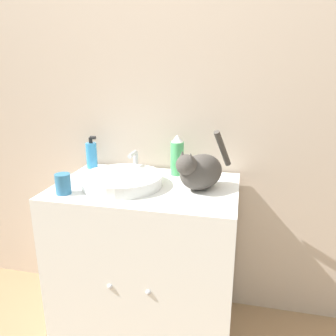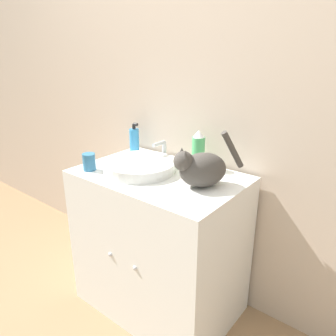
{
  "view_description": "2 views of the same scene",
  "coord_description": "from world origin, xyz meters",
  "px_view_note": "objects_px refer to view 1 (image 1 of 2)",
  "views": [
    {
      "loc": [
        0.42,
        -1.1,
        1.33
      ],
      "look_at": [
        0.11,
        0.26,
        0.91
      ],
      "focal_mm": 35.0,
      "sensor_mm": 36.0,
      "label": 1
    },
    {
      "loc": [
        0.99,
        -0.9,
        1.42
      ],
      "look_at": [
        0.1,
        0.23,
        0.88
      ],
      "focal_mm": 35.0,
      "sensor_mm": 36.0,
      "label": 2
    }
  ],
  "objects_px": {
    "soap_bottle": "(92,155)",
    "spray_bottle": "(177,156)",
    "cup": "(63,184)",
    "cat": "(200,170)"
  },
  "relations": [
    {
      "from": "spray_bottle",
      "to": "cup",
      "type": "relative_size",
      "value": 2.32
    },
    {
      "from": "soap_bottle",
      "to": "spray_bottle",
      "type": "distance_m",
      "value": 0.48
    },
    {
      "from": "cat",
      "to": "cup",
      "type": "bearing_deg",
      "value": -36.42
    },
    {
      "from": "cat",
      "to": "soap_bottle",
      "type": "relative_size",
      "value": 1.76
    },
    {
      "from": "cat",
      "to": "cup",
      "type": "distance_m",
      "value": 0.6
    },
    {
      "from": "cat",
      "to": "spray_bottle",
      "type": "xyz_separation_m",
      "value": [
        -0.14,
        0.19,
        0.01
      ]
    },
    {
      "from": "cat",
      "to": "soap_bottle",
      "type": "height_order",
      "value": "cat"
    },
    {
      "from": "soap_bottle",
      "to": "spray_bottle",
      "type": "height_order",
      "value": "spray_bottle"
    },
    {
      "from": "soap_bottle",
      "to": "spray_bottle",
      "type": "xyz_separation_m",
      "value": [
        0.48,
        -0.02,
        0.03
      ]
    },
    {
      "from": "cup",
      "to": "cat",
      "type": "bearing_deg",
      "value": 17.9
    }
  ]
}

